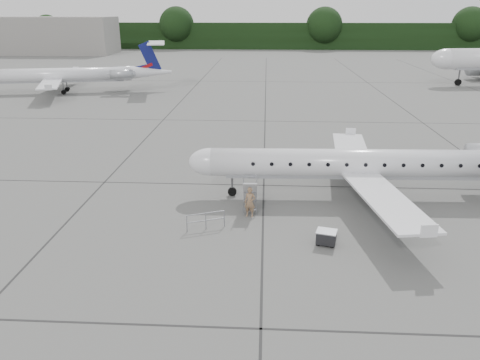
# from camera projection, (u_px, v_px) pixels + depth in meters

# --- Properties ---
(ground) EXTENTS (320.00, 320.00, 0.00)m
(ground) POSITION_uv_depth(u_px,v_px,m) (381.00, 228.00, 26.89)
(ground) COLOR #5C5B59
(ground) RESTS_ON ground
(treeline) EXTENTS (260.00, 4.00, 8.00)m
(treeline) POSITION_uv_depth(u_px,v_px,m) (288.00, 36.00, 147.46)
(treeline) COLOR black
(treeline) RESTS_ON ground
(terminal_building) EXTENTS (40.00, 14.00, 10.00)m
(terminal_building) POSITION_uv_depth(u_px,v_px,m) (43.00, 35.00, 131.96)
(terminal_building) COLOR gray
(terminal_building) RESTS_ON ground
(main_regional_jet) EXTENTS (26.30, 19.28, 6.62)m
(main_regional_jet) POSITION_uv_depth(u_px,v_px,m) (366.00, 150.00, 30.26)
(main_regional_jet) COLOR silver
(main_regional_jet) RESTS_ON ground
(airstair) EXTENTS (0.91, 2.22, 2.07)m
(airstair) POSITION_uv_depth(u_px,v_px,m) (250.00, 193.00, 29.28)
(airstair) COLOR silver
(airstair) RESTS_ON ground
(passenger) EXTENTS (0.75, 0.56, 1.85)m
(passenger) POSITION_uv_depth(u_px,v_px,m) (250.00, 202.00, 28.15)
(passenger) COLOR #836347
(passenger) RESTS_ON ground
(safety_railing) EXTENTS (2.08, 0.88, 1.00)m
(safety_railing) POSITION_uv_depth(u_px,v_px,m) (206.00, 221.00, 26.62)
(safety_railing) COLOR gray
(safety_railing) RESTS_ON ground
(baggage_cart) EXTENTS (1.17, 1.04, 0.87)m
(baggage_cart) POSITION_uv_depth(u_px,v_px,m) (326.00, 237.00, 24.89)
(baggage_cart) COLOR black
(baggage_cart) RESTS_ON ground
(bg_regional_left) EXTENTS (31.53, 25.48, 7.34)m
(bg_regional_left) POSITION_uv_depth(u_px,v_px,m) (56.00, 68.00, 69.46)
(bg_regional_left) COLOR silver
(bg_regional_left) RESTS_ON ground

